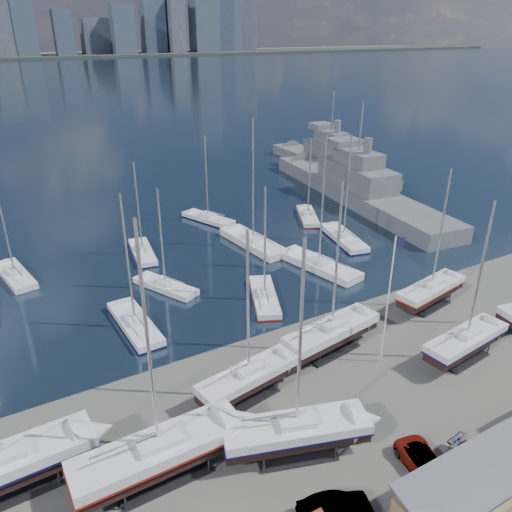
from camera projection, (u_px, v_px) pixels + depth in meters
ground at (339, 386)px, 41.79m from camera, size 1400.00×1400.00×0.00m
water at (0, 81)px, 286.41m from camera, size 1400.00×600.00×0.40m
sailboat_cradle_0 at (5, 466)px, 31.49m from camera, size 11.25×3.57×17.84m
sailboat_cradle_1 at (160, 452)px, 32.46m from camera, size 11.60×3.46×18.44m
sailboat_cradle_2 at (248, 377)px, 39.77m from camera, size 9.20×3.93×14.66m
sailboat_cradle_3 at (296, 431)px, 34.33m from camera, size 10.66×5.86×16.55m
sailboat_cradle_4 at (332, 332)px, 45.55m from camera, size 10.29×4.19×16.29m
sailboat_cradle_5 at (466, 340)px, 44.45m from camera, size 9.48×3.54×15.04m
sailboat_cradle_6 at (431, 290)px, 53.06m from camera, size 9.62×4.16×15.12m
sailboat_moored_2 at (15, 276)px, 59.66m from camera, size 4.09×9.47×13.84m
sailboat_moored_3 at (135, 325)px, 49.86m from camera, size 3.08×9.89×14.66m
sailboat_moored_4 at (165, 287)px, 57.21m from camera, size 5.68×8.54×12.59m
sailboat_moored_5 at (143, 253)px, 65.87m from camera, size 3.70×9.03×13.11m
sailboat_moored_6 at (264, 298)px, 54.90m from camera, size 5.94×9.33×13.56m
sailboat_moored_7 at (253, 244)px, 68.58m from camera, size 4.52×12.29×18.15m
sailboat_moored_8 at (208, 219)px, 77.48m from camera, size 5.74×9.52×13.77m
sailboat_moored_9 at (319, 267)px, 62.04m from camera, size 5.51×11.89×17.32m
sailboat_moored_10 at (343, 239)px, 70.26m from camera, size 5.25×10.82×15.59m
sailboat_moored_11 at (308, 217)px, 78.51m from camera, size 6.20×9.02×13.23m
naval_ship_east at (355, 190)px, 87.11m from camera, size 13.40×47.67×18.24m
naval_ship_west at (329, 162)px, 105.24m from camera, size 7.72×38.27×17.42m
car_b at (335, 509)px, 30.28m from camera, size 4.88×2.90×1.52m
car_c at (427, 466)px, 33.33m from camera, size 3.28×5.43×1.41m
car_d at (483, 463)px, 33.57m from camera, size 2.43×4.82×1.34m
flagpole at (390, 293)px, 42.05m from camera, size 1.08×0.12×12.20m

